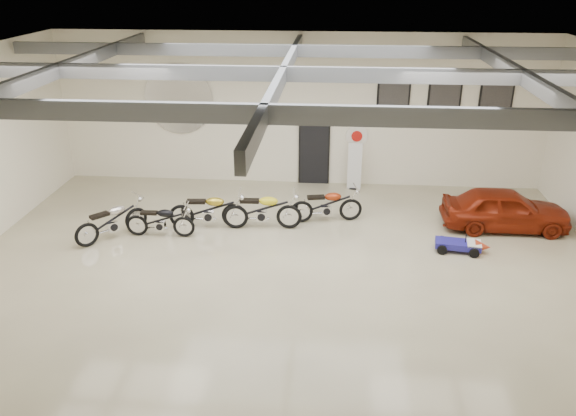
# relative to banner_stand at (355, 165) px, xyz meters

# --- Properties ---
(floor) EXTENTS (16.00, 12.00, 0.01)m
(floor) POSITION_rel_banner_stand_xyz_m (-1.86, -5.50, -0.84)
(floor) COLOR #C0B792
(floor) RESTS_ON ground
(ceiling) EXTENTS (16.00, 12.00, 0.01)m
(ceiling) POSITION_rel_banner_stand_xyz_m (-1.86, -5.50, 4.16)
(ceiling) COLOR slate
(ceiling) RESTS_ON back_wall
(back_wall) EXTENTS (16.00, 0.02, 5.00)m
(back_wall) POSITION_rel_banner_stand_xyz_m (-1.86, 0.50, 1.66)
(back_wall) COLOR white
(back_wall) RESTS_ON floor
(ceiling_beams) EXTENTS (15.80, 11.80, 0.32)m
(ceiling_beams) POSITION_rel_banner_stand_xyz_m (-1.86, -5.50, 3.91)
(ceiling_beams) COLOR slate
(ceiling_beams) RESTS_ON ceiling
(door) EXTENTS (0.92, 0.08, 2.10)m
(door) POSITION_rel_banner_stand_xyz_m (-1.36, 0.45, 0.21)
(door) COLOR black
(door) RESTS_ON back_wall
(logo_plaque) EXTENTS (2.30, 0.06, 1.16)m
(logo_plaque) POSITION_rel_banner_stand_xyz_m (-5.86, 0.45, 1.96)
(logo_plaque) COLOR silver
(logo_plaque) RESTS_ON back_wall
(poster_left) EXTENTS (1.05, 0.08, 1.35)m
(poster_left) POSITION_rel_banner_stand_xyz_m (1.14, 0.46, 2.26)
(poster_left) COLOR black
(poster_left) RESTS_ON back_wall
(poster_mid) EXTENTS (1.05, 0.08, 1.35)m
(poster_mid) POSITION_rel_banner_stand_xyz_m (2.74, 0.46, 2.26)
(poster_mid) COLOR black
(poster_mid) RESTS_ON back_wall
(poster_right) EXTENTS (1.05, 0.08, 1.35)m
(poster_right) POSITION_rel_banner_stand_xyz_m (4.34, 0.46, 2.26)
(poster_right) COLOR black
(poster_right) RESTS_ON back_wall
(oil_sign) EXTENTS (0.72, 0.10, 0.72)m
(oil_sign) POSITION_rel_banner_stand_xyz_m (0.04, 0.45, 0.86)
(oil_sign) COLOR white
(oil_sign) RESTS_ON back_wall
(banner_stand) EXTENTS (0.48, 0.24, 1.68)m
(banner_stand) POSITION_rel_banner_stand_xyz_m (0.00, 0.00, 0.00)
(banner_stand) COLOR white
(banner_stand) RESTS_ON floor
(motorcycle_silver) EXTENTS (1.87, 1.97, 1.08)m
(motorcycle_silver) POSITION_rel_banner_stand_xyz_m (-6.67, -4.22, -0.30)
(motorcycle_silver) COLOR silver
(motorcycle_silver) RESTS_ON floor
(motorcycle_black) EXTENTS (1.87, 0.60, 0.97)m
(motorcycle_black) POSITION_rel_banner_stand_xyz_m (-5.40, -4.00, -0.35)
(motorcycle_black) COLOR silver
(motorcycle_black) RESTS_ON floor
(motorcycle_gold) EXTENTS (2.22, 0.81, 1.14)m
(motorcycle_gold) POSITION_rel_banner_stand_xyz_m (-4.18, -3.38, -0.27)
(motorcycle_gold) COLOR silver
(motorcycle_gold) RESTS_ON floor
(motorcycle_yellow) EXTENTS (2.24, 0.77, 1.15)m
(motorcycle_yellow) POSITION_rel_banner_stand_xyz_m (-2.69, -3.25, -0.26)
(motorcycle_yellow) COLOR silver
(motorcycle_yellow) RESTS_ON floor
(motorcycle_red) EXTENTS (2.14, 1.01, 1.07)m
(motorcycle_red) POSITION_rel_banner_stand_xyz_m (-0.88, -2.65, -0.30)
(motorcycle_red) COLOR silver
(motorcycle_red) RESTS_ON floor
(go_kart) EXTENTS (1.50, 0.84, 0.51)m
(go_kart) POSITION_rel_banner_stand_xyz_m (2.71, -4.26, -0.58)
(go_kart) COLOR navy
(go_kart) RESTS_ON floor
(vintage_car) EXTENTS (1.41, 3.48, 1.19)m
(vintage_car) POSITION_rel_banner_stand_xyz_m (4.14, -2.72, -0.25)
(vintage_car) COLOR maroon
(vintage_car) RESTS_ON floor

